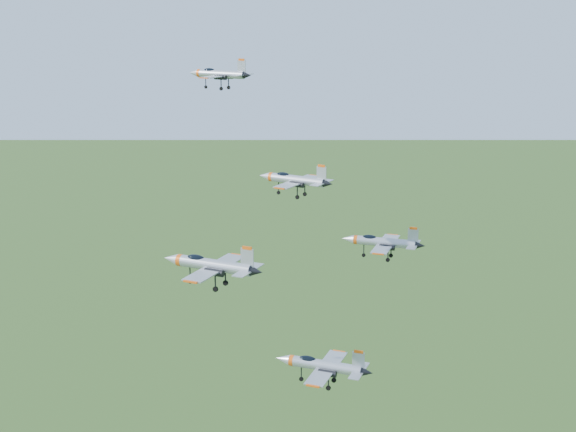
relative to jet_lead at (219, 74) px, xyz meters
The scene contains 5 objects.
jet_lead is the anchor object (origin of this frame).
jet_left_high 24.46m from the jet_lead, 28.58° to the right, with size 10.95×8.98×2.94m.
jet_right_high 40.84m from the jet_lead, 56.99° to the right, with size 12.38×10.27×3.31m.
jet_left_low 35.40m from the jet_lead, ahead, with size 11.27×9.48×3.03m.
jet_right_low 49.27m from the jet_lead, 38.97° to the right, with size 11.49×9.63×3.08m.
Camera 1 is at (52.92, -87.95, 160.18)m, focal length 50.00 mm.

